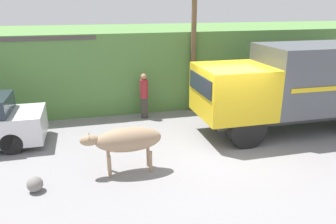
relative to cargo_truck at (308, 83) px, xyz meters
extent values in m
plane|color=gray|center=(-3.31, -0.84, -1.70)|extent=(60.00, 60.00, 0.00)
cube|color=#568442|center=(-3.31, 6.00, -0.09)|extent=(32.00, 5.67, 3.21)
cube|color=#8CC69E|center=(-9.27, 4.48, -0.19)|extent=(4.43, 2.40, 3.02)
cube|color=#4C4742|center=(-9.27, 4.48, 1.40)|extent=(4.73, 2.70, 0.16)
cube|color=#2D2D2D|center=(-0.19, 0.03, -1.02)|extent=(6.82, 1.80, 0.18)
cube|color=gold|center=(-2.79, 0.03, -0.11)|extent=(2.23, 2.25, 1.62)
cube|color=#232D38|center=(-3.92, 0.03, 0.18)|extent=(0.04, 1.92, 0.57)
cube|color=#4C5156|center=(0.92, 0.03, 0.18)|extent=(5.19, 2.25, 2.21)
cylinder|color=black|center=(-2.68, -0.85, -1.11)|extent=(1.18, 0.50, 1.18)
ellipsoid|color=#9E7F60|center=(-6.44, -1.56, -0.77)|extent=(1.74, 0.65, 0.65)
ellipsoid|color=#9E7F60|center=(-7.43, -1.56, -0.69)|extent=(0.49, 0.28, 0.28)
cone|color=#B7AD93|center=(-7.43, -1.67, -0.55)|extent=(0.06, 0.06, 0.11)
cone|color=#B7AD93|center=(-7.43, -1.45, -0.55)|extent=(0.06, 0.06, 0.11)
cylinder|color=#9E7F60|center=(-6.98, -1.74, -1.40)|extent=(0.09, 0.09, 0.60)
cylinder|color=#9E7F60|center=(-6.98, -1.38, -1.40)|extent=(0.09, 0.09, 0.60)
cylinder|color=#9E7F60|center=(-5.90, -1.74, -1.40)|extent=(0.09, 0.09, 0.60)
cylinder|color=#9E7F60|center=(-5.90, -1.38, -1.40)|extent=(0.09, 0.09, 0.60)
cylinder|color=black|center=(-9.68, 0.42, -1.37)|extent=(0.66, 0.28, 0.66)
cube|color=#38332D|center=(-5.25, 2.59, -1.29)|extent=(0.28, 0.20, 0.82)
cylinder|color=maroon|center=(-5.25, 2.59, -0.53)|extent=(0.34, 0.34, 0.71)
sphere|color=#A87A56|center=(-5.25, 2.59, -0.05)|extent=(0.23, 0.23, 0.23)
cylinder|color=brown|center=(-3.16, 3.01, 0.95)|extent=(0.20, 0.20, 5.29)
sphere|color=gray|center=(-8.77, -1.98, -1.51)|extent=(0.38, 0.38, 0.38)
camera|label=1|loc=(-7.40, -9.42, 2.61)|focal=35.00mm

